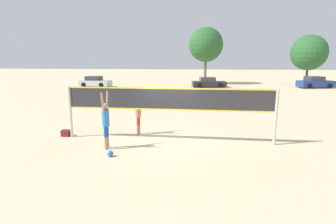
{
  "coord_description": "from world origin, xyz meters",
  "views": [
    {
      "loc": [
        1.44,
        -11.01,
        3.45
      ],
      "look_at": [
        0.0,
        0.0,
        1.28
      ],
      "focal_mm": 28.0,
      "sensor_mm": 36.0,
      "label": 1
    }
  ],
  "objects_px": {
    "player_spiker": "(106,119)",
    "parked_car_near": "(95,82)",
    "parked_car_mid": "(209,83)",
    "parked_car_far": "(315,83)",
    "volleyball_net": "(168,103)",
    "gear_bag": "(66,133)",
    "tree_right_cluster": "(206,45)",
    "volleyball": "(110,154)",
    "player_blocker": "(138,112)",
    "tree_left_cluster": "(309,53)"
  },
  "relations": [
    {
      "from": "parked_car_mid",
      "to": "volleyball",
      "type": "bearing_deg",
      "value": -106.82
    },
    {
      "from": "player_spiker",
      "to": "parked_car_far",
      "type": "height_order",
      "value": "player_spiker"
    },
    {
      "from": "player_blocker",
      "to": "gear_bag",
      "type": "height_order",
      "value": "player_blocker"
    },
    {
      "from": "parked_car_far",
      "to": "parked_car_mid",
      "type": "bearing_deg",
      "value": 170.83
    },
    {
      "from": "gear_bag",
      "to": "player_blocker",
      "type": "bearing_deg",
      "value": 13.11
    },
    {
      "from": "volleyball",
      "to": "parked_car_far",
      "type": "relative_size",
      "value": 0.05
    },
    {
      "from": "parked_car_mid",
      "to": "volleyball_net",
      "type": "bearing_deg",
      "value": -103.35
    },
    {
      "from": "gear_bag",
      "to": "tree_right_cluster",
      "type": "xyz_separation_m",
      "value": [
        6.66,
        29.77,
        5.7
      ]
    },
    {
      "from": "volleyball",
      "to": "parked_car_near",
      "type": "bearing_deg",
      "value": 113.79
    },
    {
      "from": "volleyball",
      "to": "parked_car_mid",
      "type": "distance_m",
      "value": 27.05
    },
    {
      "from": "gear_bag",
      "to": "parked_car_near",
      "type": "bearing_deg",
      "value": 109.59
    },
    {
      "from": "parked_car_near",
      "to": "parked_car_far",
      "type": "height_order",
      "value": "parked_car_far"
    },
    {
      "from": "player_spiker",
      "to": "volleyball",
      "type": "xyz_separation_m",
      "value": [
        0.44,
        -0.83,
        -1.11
      ]
    },
    {
      "from": "parked_car_far",
      "to": "gear_bag",
      "type": "bearing_deg",
      "value": -141.87
    },
    {
      "from": "parked_car_mid",
      "to": "tree_left_cluster",
      "type": "xyz_separation_m",
      "value": [
        14.65,
        6.34,
        4.06
      ]
    },
    {
      "from": "player_blocker",
      "to": "parked_car_mid",
      "type": "height_order",
      "value": "player_blocker"
    },
    {
      "from": "player_spiker",
      "to": "tree_right_cluster",
      "type": "relative_size",
      "value": 0.27
    },
    {
      "from": "player_spiker",
      "to": "parked_car_near",
      "type": "distance_m",
      "value": 26.75
    },
    {
      "from": "parked_car_near",
      "to": "parked_car_mid",
      "type": "height_order",
      "value": "parked_car_near"
    },
    {
      "from": "parked_car_near",
      "to": "parked_car_mid",
      "type": "distance_m",
      "value": 15.35
    },
    {
      "from": "volleyball_net",
      "to": "gear_bag",
      "type": "height_order",
      "value": "volleyball_net"
    },
    {
      "from": "player_blocker",
      "to": "gear_bag",
      "type": "xyz_separation_m",
      "value": [
        -3.29,
        -0.77,
        -0.94
      ]
    },
    {
      "from": "volleyball_net",
      "to": "parked_car_far",
      "type": "height_order",
      "value": "volleyball_net"
    },
    {
      "from": "parked_car_mid",
      "to": "parked_car_far",
      "type": "distance_m",
      "value": 13.75
    },
    {
      "from": "parked_car_mid",
      "to": "gear_bag",
      "type": "bearing_deg",
      "value": -114.24
    },
    {
      "from": "player_spiker",
      "to": "parked_car_near",
      "type": "height_order",
      "value": "player_spiker"
    },
    {
      "from": "player_blocker",
      "to": "gear_bag",
      "type": "relative_size",
      "value": 5.53
    },
    {
      "from": "parked_car_mid",
      "to": "tree_right_cluster",
      "type": "xyz_separation_m",
      "value": [
        -0.43,
        5.34,
        5.25
      ]
    },
    {
      "from": "volleyball",
      "to": "parked_car_mid",
      "type": "xyz_separation_m",
      "value": [
        4.12,
        26.73,
        0.48
      ]
    },
    {
      "from": "player_blocker",
      "to": "volleyball",
      "type": "height_order",
      "value": "player_blocker"
    },
    {
      "from": "volleyball",
      "to": "tree_right_cluster",
      "type": "relative_size",
      "value": 0.03
    },
    {
      "from": "parked_car_near",
      "to": "volleyball",
      "type": "bearing_deg",
      "value": -61.0
    },
    {
      "from": "parked_car_near",
      "to": "tree_left_cluster",
      "type": "distance_m",
      "value": 31.19
    },
    {
      "from": "volleyball_net",
      "to": "parked_car_far",
      "type": "relative_size",
      "value": 1.96
    },
    {
      "from": "parked_car_mid",
      "to": "parked_car_far",
      "type": "height_order",
      "value": "parked_car_far"
    },
    {
      "from": "volleyball",
      "to": "gear_bag",
      "type": "distance_m",
      "value": 3.76
    },
    {
      "from": "player_blocker",
      "to": "volleyball",
      "type": "relative_size",
      "value": 9.38
    },
    {
      "from": "gear_bag",
      "to": "tree_right_cluster",
      "type": "relative_size",
      "value": 0.04
    },
    {
      "from": "volleyball_net",
      "to": "tree_right_cluster",
      "type": "bearing_deg",
      "value": 86.46
    },
    {
      "from": "gear_bag",
      "to": "parked_car_far",
      "type": "relative_size",
      "value": 0.08
    },
    {
      "from": "volleyball",
      "to": "gear_bag",
      "type": "height_order",
      "value": "gear_bag"
    },
    {
      "from": "gear_bag",
      "to": "parked_car_near",
      "type": "xyz_separation_m",
      "value": [
        -8.19,
        23.03,
        0.49
      ]
    },
    {
      "from": "parked_car_near",
      "to": "tree_right_cluster",
      "type": "relative_size",
      "value": 0.51
    },
    {
      "from": "player_spiker",
      "to": "volleyball_net",
      "type": "bearing_deg",
      "value": -58.59
    },
    {
      "from": "parked_car_near",
      "to": "tree_right_cluster",
      "type": "height_order",
      "value": "tree_right_cluster"
    },
    {
      "from": "player_spiker",
      "to": "player_blocker",
      "type": "height_order",
      "value": "player_spiker"
    },
    {
      "from": "gear_bag",
      "to": "parked_car_mid",
      "type": "bearing_deg",
      "value": 73.81
    },
    {
      "from": "gear_bag",
      "to": "parked_car_far",
      "type": "bearing_deg",
      "value": 50.42
    },
    {
      "from": "parked_car_near",
      "to": "parked_car_far",
      "type": "xyz_separation_m",
      "value": [
        29.02,
        2.16,
        0.03
      ]
    },
    {
      "from": "gear_bag",
      "to": "parked_car_far",
      "type": "xyz_separation_m",
      "value": [
        20.82,
        25.18,
        0.53
      ]
    }
  ]
}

